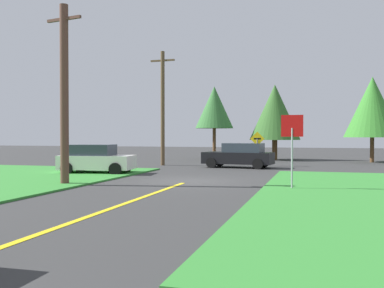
{
  "coord_description": "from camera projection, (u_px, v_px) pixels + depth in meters",
  "views": [
    {
      "loc": [
        5.69,
        -19.5,
        2.11
      ],
      "look_at": [
        -0.5,
        2.2,
        1.68
      ],
      "focal_mm": 40.89,
      "sensor_mm": 36.0,
      "label": 1
    }
  ],
  "objects": [
    {
      "name": "ground_plane",
      "position": [
        189.0,
        181.0,
        20.35
      ],
      "size": [
        120.0,
        120.0,
        0.0
      ],
      "primitive_type": "plane",
      "color": "#343434"
    },
    {
      "name": "lane_stripe_center",
      "position": [
        112.0,
        208.0,
        12.66
      ],
      "size": [
        0.2,
        14.0,
        0.01
      ],
      "primitive_type": "cube",
      "color": "yellow",
      "rests_on": "ground"
    },
    {
      "name": "stop_sign",
      "position": [
        292.0,
        136.0,
        16.88
      ],
      "size": [
        0.84,
        0.08,
        2.91
      ],
      "rotation": [
        0.0,
        0.0,
        3.09
      ],
      "color": "#9EA0A8",
      "rests_on": "ground"
    },
    {
      "name": "car_approaching_junction",
      "position": [
        239.0,
        155.0,
        28.73
      ],
      "size": [
        4.73,
        2.35,
        1.62
      ],
      "rotation": [
        0.0,
        0.0,
        3.03
      ],
      "color": "black",
      "rests_on": "ground"
    },
    {
      "name": "parked_car_near_building",
      "position": [
        96.0,
        159.0,
        24.18
      ],
      "size": [
        4.2,
        2.57,
        1.62
      ],
      "rotation": [
        0.0,
        0.0,
        0.14
      ],
      "color": "white",
      "rests_on": "ground"
    },
    {
      "name": "utility_pole_near",
      "position": [
        64.0,
        93.0,
        18.61
      ],
      "size": [
        1.79,
        0.44,
        7.68
      ],
      "color": "brown",
      "rests_on": "ground"
    },
    {
      "name": "utility_pole_mid",
      "position": [
        163.0,
        107.0,
        30.99
      ],
      "size": [
        1.8,
        0.28,
        8.09
      ],
      "color": "brown",
      "rests_on": "ground"
    },
    {
      "name": "direction_sign",
      "position": [
        257.0,
        146.0,
        27.72
      ],
      "size": [
        0.91,
        0.08,
        2.37
      ],
      "color": "slate",
      "rests_on": "ground"
    },
    {
      "name": "oak_tree_left",
      "position": [
        275.0,
        112.0,
        37.96
      ],
      "size": [
        4.38,
        4.38,
        6.57
      ],
      "color": "brown",
      "rests_on": "ground"
    },
    {
      "name": "pine_tree_center",
      "position": [
        214.0,
        108.0,
        38.67
      ],
      "size": [
        3.37,
        3.37,
        6.48
      ],
      "color": "brown",
      "rests_on": "ground"
    },
    {
      "name": "oak_tree_right",
      "position": [
        372.0,
        107.0,
        34.46
      ],
      "size": [
        4.35,
        4.35,
        6.77
      ],
      "color": "brown",
      "rests_on": "ground"
    }
  ]
}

